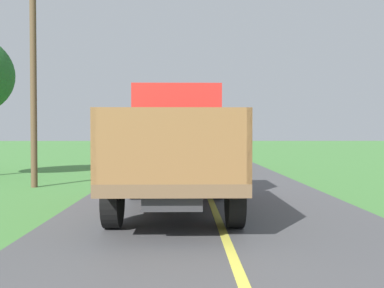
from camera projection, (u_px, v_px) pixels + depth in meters
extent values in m
cube|color=#2D2D30|center=(176.00, 183.00, 9.10)|extent=(0.90, 5.51, 0.24)
cube|color=brown|center=(176.00, 173.00, 9.09)|extent=(2.30, 5.80, 0.20)
cube|color=red|center=(177.00, 125.00, 11.02)|extent=(2.10, 1.90, 1.90)
cube|color=black|center=(178.00, 113.00, 11.96)|extent=(1.79, 0.02, 0.76)
cube|color=brown|center=(115.00, 143.00, 8.08)|extent=(0.08, 3.85, 1.10)
cube|color=brown|center=(234.00, 143.00, 8.12)|extent=(0.08, 3.85, 1.10)
cube|color=brown|center=(172.00, 146.00, 6.22)|extent=(2.30, 0.08, 1.10)
cube|color=brown|center=(177.00, 141.00, 9.99)|extent=(2.30, 0.08, 1.10)
cylinder|color=black|center=(135.00, 178.00, 10.88)|extent=(0.28, 1.00, 1.00)
cylinder|color=black|center=(219.00, 178.00, 10.92)|extent=(0.28, 1.00, 1.00)
cylinder|color=black|center=(113.00, 199.00, 7.49)|extent=(0.28, 1.00, 1.00)
cylinder|color=black|center=(235.00, 199.00, 7.52)|extent=(0.28, 1.00, 1.00)
ellipsoid|color=#96BC21|center=(160.00, 163.00, 8.48)|extent=(0.46, 0.49, 0.39)
ellipsoid|color=#9BB72E|center=(138.00, 143.00, 9.40)|extent=(0.56, 0.72, 0.47)
ellipsoid|color=#A1C330|center=(150.00, 160.00, 8.92)|extent=(0.40, 0.43, 0.49)
ellipsoid|color=#ABBA2F|center=(130.00, 162.00, 8.24)|extent=(0.51, 0.52, 0.41)
ellipsoid|color=#9ABE30|center=(129.00, 145.00, 7.05)|extent=(0.55, 0.63, 0.50)
ellipsoid|color=#96CC28|center=(133.00, 145.00, 8.07)|extent=(0.48, 0.62, 0.43)
ellipsoid|color=#95BB34|center=(158.00, 128.00, 9.41)|extent=(0.57, 0.69, 0.48)
cube|color=#2D2D30|center=(180.00, 155.00, 20.34)|extent=(0.90, 5.51, 0.24)
cube|color=brown|center=(180.00, 151.00, 20.33)|extent=(2.30, 5.80, 0.20)
cube|color=gold|center=(180.00, 129.00, 22.25)|extent=(2.10, 1.90, 1.90)
cube|color=black|center=(180.00, 123.00, 23.20)|extent=(1.78, 0.02, 0.76)
cube|color=maroon|center=(154.00, 137.00, 19.32)|extent=(0.08, 3.85, 1.10)
cube|color=maroon|center=(204.00, 137.00, 19.36)|extent=(0.08, 3.85, 1.10)
cube|color=maroon|center=(179.00, 138.00, 17.46)|extent=(2.30, 0.08, 1.10)
cube|color=maroon|center=(180.00, 137.00, 21.22)|extent=(2.30, 0.08, 1.10)
cylinder|color=black|center=(159.00, 156.00, 22.12)|extent=(0.28, 1.00, 1.00)
cylinder|color=black|center=(201.00, 156.00, 22.15)|extent=(0.28, 1.00, 1.00)
cylinder|color=black|center=(155.00, 160.00, 18.73)|extent=(0.28, 1.00, 1.00)
cylinder|color=black|center=(204.00, 160.00, 18.76)|extent=(0.28, 1.00, 1.00)
ellipsoid|color=#96B62A|center=(172.00, 144.00, 20.96)|extent=(0.48, 0.45, 0.40)
ellipsoid|color=#A0C321|center=(170.00, 132.00, 18.70)|extent=(0.46, 0.56, 0.48)
ellipsoid|color=#99B827|center=(189.00, 147.00, 18.15)|extent=(0.47, 0.58, 0.44)
ellipsoid|color=#A2C11D|center=(165.00, 146.00, 18.71)|extent=(0.51, 0.55, 0.51)
ellipsoid|color=#95CA27|center=(173.00, 144.00, 20.19)|extent=(0.57, 0.57, 0.43)
ellipsoid|color=#98CA1F|center=(159.00, 146.00, 18.26)|extent=(0.42, 0.45, 0.45)
ellipsoid|color=#A5B82D|center=(184.00, 139.00, 18.02)|extent=(0.48, 0.62, 0.51)
ellipsoid|color=#A4B423|center=(179.00, 139.00, 20.87)|extent=(0.57, 0.74, 0.50)
ellipsoid|color=#9FBD28|center=(162.00, 145.00, 20.28)|extent=(0.47, 0.54, 0.43)
ellipsoid|color=#95B635|center=(183.00, 145.00, 20.94)|extent=(0.49, 0.56, 0.37)
ellipsoid|color=#A5CB30|center=(179.00, 131.00, 18.43)|extent=(0.52, 0.54, 0.45)
cylinder|color=brown|center=(33.00, 61.00, 13.69)|extent=(0.20, 0.20, 7.99)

